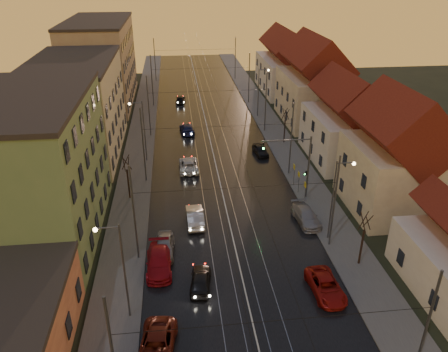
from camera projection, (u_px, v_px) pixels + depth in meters
name	position (u px, v px, depth m)	size (l,w,h in m)	color
ground	(253.00, 327.00, 31.05)	(160.00, 160.00, 0.00)	black
road	(208.00, 131.00, 66.67)	(16.00, 120.00, 0.04)	black
sidewalk_left	(142.00, 133.00, 65.62)	(4.00, 120.00, 0.15)	#4C4C4C
sidewalk_right	(272.00, 128.00, 67.67)	(4.00, 120.00, 0.15)	#4C4C4C
tram_rail_0	(194.00, 131.00, 66.43)	(0.06, 120.00, 0.03)	gray
tram_rail_1	(203.00, 131.00, 66.57)	(0.06, 120.00, 0.03)	gray
tram_rail_2	(213.00, 131.00, 66.73)	(0.06, 120.00, 0.03)	gray
tram_rail_3	(222.00, 130.00, 66.88)	(0.06, 120.00, 0.03)	gray
apartment_left_1	(35.00, 172.00, 38.85)	(10.00, 18.00, 13.00)	#628454
apartment_left_2	(77.00, 109.00, 56.89)	(10.00, 20.00, 12.00)	beige
apartment_left_3	(101.00, 63.00, 77.82)	(10.00, 24.00, 14.00)	#957760
house_right_1	(396.00, 160.00, 43.73)	(8.67, 10.20, 10.80)	#C1B294
house_right_2	(348.00, 124.00, 55.67)	(9.18, 12.24, 9.20)	silver
house_right_3	(314.00, 86.00, 68.51)	(9.18, 14.28, 11.50)	#C1B294
house_right_4	(286.00, 66.00, 84.88)	(9.18, 16.32, 10.00)	silver
catenary_pole_r_0	(425.00, 334.00, 24.59)	(0.16, 0.16, 9.00)	#595B60
catenary_pole_l_1	(134.00, 214.00, 36.20)	(0.16, 0.16, 9.00)	#595B60
catenary_pole_r_1	(334.00, 203.00, 37.95)	(0.16, 0.16, 9.00)	#595B60
catenary_pole_l_2	(143.00, 146.00, 49.55)	(0.16, 0.16, 9.00)	#595B60
catenary_pole_r_2	(291.00, 140.00, 51.31)	(0.16, 0.16, 9.00)	#595B60
catenary_pole_l_3	(149.00, 107.00, 62.91)	(0.16, 0.16, 9.00)	#595B60
catenary_pole_r_3	(266.00, 103.00, 64.67)	(0.16, 0.16, 9.00)	#595B60
catenary_pole_l_4	(152.00, 81.00, 76.27)	(0.16, 0.16, 9.00)	#595B60
catenary_pole_r_4	(249.00, 78.00, 78.03)	(0.16, 0.16, 9.00)	#595B60
catenary_pole_l_5	(155.00, 60.00, 92.30)	(0.16, 0.16, 9.00)	#595B60
catenary_pole_r_5	(235.00, 58.00, 94.06)	(0.16, 0.16, 9.00)	#595B60
street_lamp_0	(119.00, 263.00, 29.74)	(1.75, 0.32, 8.00)	#595B60
street_lamp_1	(337.00, 193.00, 38.72)	(1.75, 0.32, 8.00)	#595B60
street_lamp_2	(141.00, 125.00, 54.68)	(1.75, 0.32, 8.00)	#595B60
street_lamp_3	(260.00, 88.00, 70.79)	(1.75, 0.32, 8.00)	#595B60
traffic_light_mast	(300.00, 160.00, 45.86)	(5.30, 0.32, 7.20)	#595B60
bare_tree_0	(128.00, 178.00, 46.72)	(1.09, 1.09, 5.11)	black
bare_tree_1	(362.00, 240.00, 36.34)	(1.09, 1.09, 5.11)	black
bare_tree_2	(285.00, 127.00, 61.30)	(1.09, 1.09, 5.11)	black
driving_car_0	(201.00, 280.00, 34.60)	(1.60, 3.96, 1.35)	black
driving_car_1	(195.00, 216.00, 43.03)	(1.61, 4.62, 1.52)	#ABABB1
driving_car_2	(189.00, 165.00, 54.06)	(2.31, 5.01, 1.39)	silver
driving_car_3	(187.00, 129.00, 65.71)	(1.92, 4.73, 1.37)	#1A214F
driving_car_4	(180.00, 99.00, 79.72)	(1.59, 3.96, 1.35)	black
parked_left_1	(157.00, 346.00, 28.63)	(2.31, 5.01, 1.39)	#5C190F
parked_left_2	(159.00, 261.00, 36.61)	(2.10, 5.16, 1.50)	#A3101A
parked_left_3	(164.00, 246.00, 38.61)	(1.71, 4.24, 1.44)	#9A9A9F
parked_right_0	(326.00, 286.00, 33.95)	(2.18, 4.73, 1.31)	#9E130F
parked_right_1	(306.00, 216.00, 43.23)	(1.94, 4.76, 1.38)	#9A999F
parked_right_2	(260.00, 150.00, 58.37)	(1.53, 3.80, 1.29)	black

